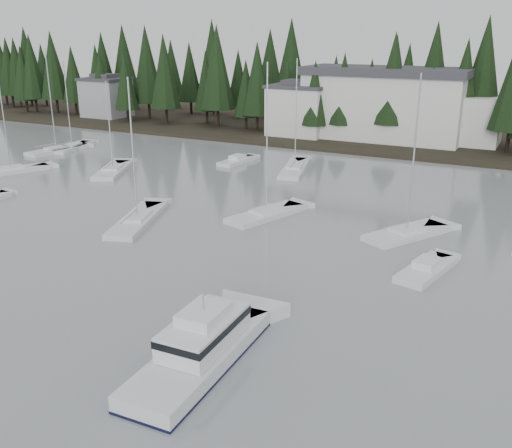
{
  "coord_description": "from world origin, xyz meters",
  "views": [
    {
      "loc": [
        18.55,
        -6.68,
        16.57
      ],
      "look_at": [
        -0.53,
        30.17,
        2.5
      ],
      "focal_mm": 40.0,
      "sensor_mm": 36.0,
      "label": 1
    }
  ],
  "objects": [
    {
      "name": "runabout_3",
      "position": [
        -17.78,
        58.16,
        0.13
      ],
      "size": [
        2.82,
        6.78,
        1.42
      ],
      "rotation": [
        0.0,
        0.0,
        1.47
      ],
      "color": "silver",
      "rests_on": "ground"
    },
    {
      "name": "sailboat_7",
      "position": [
        8.96,
        39.82,
        0.09
      ],
      "size": [
        6.39,
        8.51,
        14.04
      ],
      "rotation": [
        0.0,
        0.0,
        1.06
      ],
      "color": "silver",
      "rests_on": "ground"
    },
    {
      "name": "sailboat_5",
      "position": [
        -9.3,
        57.71,
        0.07
      ],
      "size": [
        5.32,
        11.21,
        14.09
      ],
      "rotation": [
        0.0,
        0.0,
        1.83
      ],
      "color": "silver",
      "rests_on": "ground"
    },
    {
      "name": "sailboat_3",
      "position": [
        -4.05,
        39.13,
        0.09
      ],
      "size": [
        5.15,
        9.03,
        14.6
      ],
      "rotation": [
        0.0,
        0.0,
        1.26
      ],
      "color": "silver",
      "rests_on": "ground"
    },
    {
      "name": "sailboat_0",
      "position": [
        -44.54,
        52.34,
        0.09
      ],
      "size": [
        3.87,
        9.21,
        15.03
      ],
      "rotation": [
        0.0,
        0.0,
        1.43
      ],
      "color": "silver",
      "rests_on": "ground"
    },
    {
      "name": "sailboat_12",
      "position": [
        -44.16,
        55.04,
        0.08
      ],
      "size": [
        4.42,
        8.94,
        13.13
      ],
      "rotation": [
        0.0,
        0.0,
        1.79
      ],
      "color": "silver",
      "rests_on": "ground"
    },
    {
      "name": "house_west",
      "position": [
        -18.0,
        79.0,
        4.65
      ],
      "size": [
        9.54,
        7.42,
        8.75
      ],
      "color": "silver",
      "rests_on": "ground"
    },
    {
      "name": "sailboat_6",
      "position": [
        -28.89,
        46.4,
        0.06
      ],
      "size": [
        6.49,
        9.74,
        11.57
      ],
      "rotation": [
        0.0,
        0.0,
        2.01
      ],
      "color": "silver",
      "rests_on": "ground"
    },
    {
      "name": "cabin_cruiser_center",
      "position": [
        3.99,
        15.2,
        0.69
      ],
      "size": [
        3.74,
        10.82,
        4.6
      ],
      "rotation": [
        0.0,
        0.0,
        1.61
      ],
      "color": "silver",
      "rests_on": "ground"
    },
    {
      "name": "conifer_treeline",
      "position": [
        0.0,
        86.0,
        0.0
      ],
      "size": [
        200.0,
        22.0,
        20.0
      ],
      "primitive_type": null,
      "color": "black",
      "rests_on": "ground"
    },
    {
      "name": "sailboat_8",
      "position": [
        -39.9,
        40.4,
        0.08
      ],
      "size": [
        5.95,
        9.21,
        13.51
      ],
      "rotation": [
        0.0,
        0.0,
        1.16
      ],
      "color": "silver",
      "rests_on": "ground"
    },
    {
      "name": "harbor_inn",
      "position": [
        -2.96,
        82.34,
        5.78
      ],
      "size": [
        29.5,
        11.5,
        10.9
      ],
      "color": "silver",
      "rests_on": "ground"
    },
    {
      "name": "far_shore_land",
      "position": [
        0.0,
        97.0,
        0.0
      ],
      "size": [
        240.0,
        54.0,
        1.0
      ],
      "primitive_type": "cube",
      "color": "black",
      "rests_on": "ground"
    },
    {
      "name": "sailboat_2",
      "position": [
        -13.76,
        32.19,
        0.07
      ],
      "size": [
        5.91,
        10.54,
        13.47
      ],
      "rotation": [
        0.0,
        0.0,
        1.91
      ],
      "color": "silver",
      "rests_on": "ground"
    },
    {
      "name": "house_far_west",
      "position": [
        -60.0,
        81.0,
        4.4
      ],
      "size": [
        8.48,
        7.42,
        8.25
      ],
      "color": "#999EA0",
      "rests_on": "ground"
    },
    {
      "name": "runabout_1",
      "position": [
        12.07,
        32.67,
        0.13
      ],
      "size": [
        3.52,
        6.85,
        1.42
      ],
      "rotation": [
        0.0,
        0.0,
        1.36
      ],
      "color": "silver",
      "rests_on": "ground"
    }
  ]
}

